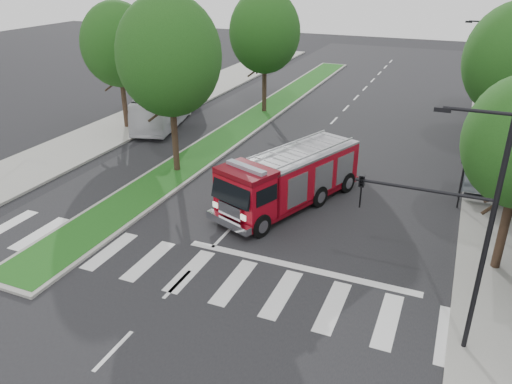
% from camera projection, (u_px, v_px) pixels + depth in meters
% --- Properties ---
extents(ground, '(140.00, 140.00, 0.00)m').
position_uv_depth(ground, '(222.00, 237.00, 22.93)').
color(ground, black).
rests_on(ground, ground).
extents(sidewalk_left, '(5.00, 80.00, 0.15)m').
position_uv_depth(sidewalk_left, '(105.00, 134.00, 36.36)').
color(sidewalk_left, gray).
rests_on(sidewalk_left, ground).
extents(median, '(3.00, 50.00, 0.15)m').
position_uv_depth(median, '(255.00, 118.00, 40.06)').
color(median, gray).
rests_on(median, ground).
extents(bus_shelter, '(3.20, 1.60, 2.61)m').
position_uv_depth(bus_shelter, '(494.00, 170.00, 24.94)').
color(bus_shelter, black).
rests_on(bus_shelter, ground).
extents(tree_right_far, '(5.00, 5.00, 8.73)m').
position_uv_depth(tree_right_far, '(507.00, 47.00, 36.49)').
color(tree_right_far, black).
rests_on(tree_right_far, ground).
extents(tree_median_near, '(5.80, 5.80, 10.16)m').
position_uv_depth(tree_median_near, '(169.00, 56.00, 27.19)').
color(tree_median_near, black).
rests_on(tree_median_near, ground).
extents(tree_median_far, '(5.60, 5.60, 9.72)m').
position_uv_depth(tree_median_far, '(265.00, 32.00, 39.03)').
color(tree_median_far, black).
rests_on(tree_median_far, ground).
extents(tree_left_mid, '(5.20, 5.20, 9.16)m').
position_uv_depth(tree_left_mid, '(118.00, 45.00, 35.30)').
color(tree_left_mid, black).
rests_on(tree_left_mid, ground).
extents(streetlight_right_near, '(4.08, 0.22, 8.00)m').
position_uv_depth(streetlight_right_near, '(458.00, 218.00, 14.66)').
color(streetlight_right_near, black).
rests_on(streetlight_right_near, ground).
extents(streetlight_right_far, '(2.11, 0.20, 8.00)m').
position_uv_depth(streetlight_right_far, '(486.00, 75.00, 34.12)').
color(streetlight_right_far, black).
rests_on(streetlight_right_far, ground).
extents(fire_engine, '(5.68, 9.25, 3.09)m').
position_uv_depth(fire_engine, '(290.00, 178.00, 25.37)').
color(fire_engine, '#59040D').
rests_on(fire_engine, ground).
extents(city_bus, '(5.06, 10.80, 2.93)m').
position_uv_depth(city_bus, '(168.00, 103.00, 38.84)').
color(city_bus, silver).
rests_on(city_bus, ground).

